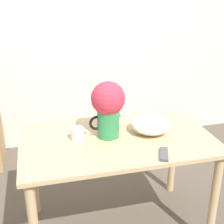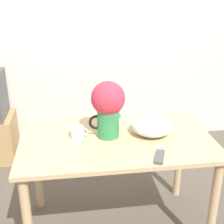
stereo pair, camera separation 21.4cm
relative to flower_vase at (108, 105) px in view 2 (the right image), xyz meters
name	(u,v)px [view 2 (the right image)]	position (x,y,z in m)	size (l,w,h in m)	color
wall_back	(88,32)	(-0.02, 1.53, 0.27)	(8.00, 0.05, 2.60)	silver
table	(117,153)	(0.05, -0.04, -0.35)	(1.34, 0.80, 0.79)	tan
flower_vase	(108,105)	(0.00, 0.00, 0.00)	(0.25, 0.23, 0.40)	#2D844C
coffee_mug	(78,132)	(-0.21, 0.00, -0.19)	(0.12, 0.09, 0.09)	white
white_bowl	(152,126)	(0.31, -0.01, -0.17)	(0.29, 0.29, 0.13)	silver
remote_control	(160,157)	(0.28, -0.35, -0.22)	(0.10, 0.17, 0.02)	#4C4C51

